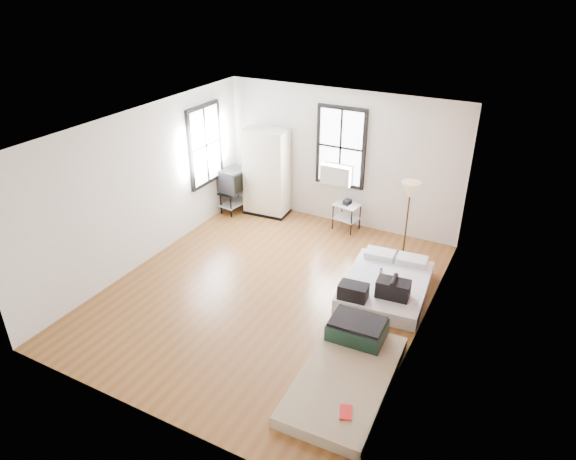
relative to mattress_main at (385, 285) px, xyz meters
The scene contains 8 objects.
ground 1.95m from the mattress_main, 153.74° to the right, with size 6.00×6.00×0.00m, color brown.
room_shell 2.25m from the mattress_main, 161.77° to the right, with size 5.02×6.02×2.80m.
mattress_main is the anchor object (origin of this frame).
mattress_bare 2.10m from the mattress_main, 85.37° to the right, with size 1.21×2.17×0.46m.
wardrobe 3.83m from the mattress_main, 151.50° to the left, with size 0.99×0.61×1.88m.
side_table 2.38m from the mattress_main, 128.02° to the left, with size 0.56×0.48×0.66m.
floor_lamp 1.66m from the mattress_main, 92.28° to the left, with size 0.33×0.33×1.56m.
tv_stand 4.28m from the mattress_main, 158.98° to the left, with size 0.56×0.74×0.98m.
Camera 1 is at (3.63, -6.21, 4.91)m, focal length 32.00 mm.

